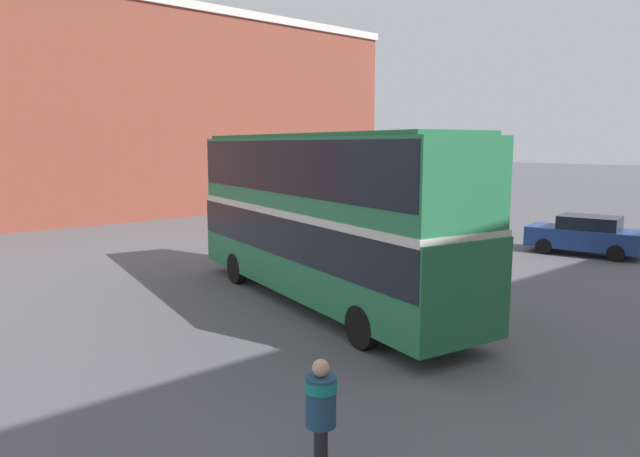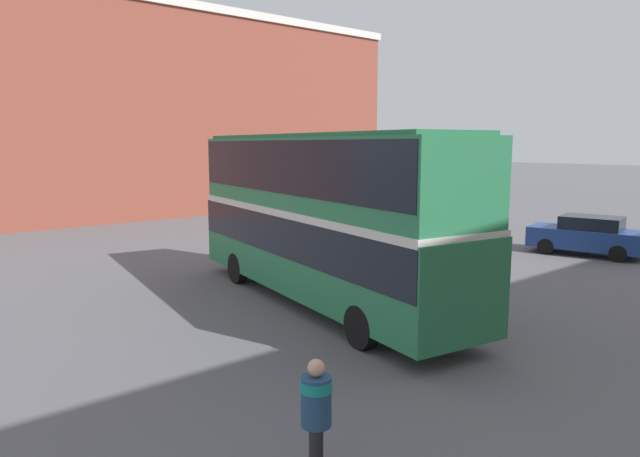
{
  "view_description": "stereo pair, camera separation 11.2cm",
  "coord_description": "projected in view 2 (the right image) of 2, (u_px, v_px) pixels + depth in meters",
  "views": [
    {
      "loc": [
        11.94,
        -10.93,
        4.52
      ],
      "look_at": [
        -0.1,
        -0.54,
        2.16
      ],
      "focal_mm": 32.0,
      "sensor_mm": 36.0,
      "label": 1
    },
    {
      "loc": [
        12.01,
        -10.85,
        4.52
      ],
      "look_at": [
        -0.1,
        -0.54,
        2.16
      ],
      "focal_mm": 32.0,
      "sensor_mm": 36.0,
      "label": 2
    }
  ],
  "objects": [
    {
      "name": "parked_car_kerb_near",
      "position": [
        587.0,
        235.0,
        23.35
      ],
      "size": [
        4.65,
        2.79,
        1.61
      ],
      "rotation": [
        0.0,
        0.0,
        3.37
      ],
      "color": "navy",
      "rests_on": "ground_plane"
    },
    {
      "name": "double_decker_bus",
      "position": [
        320.0,
        208.0,
        15.99
      ],
      "size": [
        11.66,
        4.35,
        4.8
      ],
      "rotation": [
        0.0,
        0.0,
        -0.17
      ],
      "color": "#287A4C",
      "rests_on": "ground_plane"
    },
    {
      "name": "ground_plane",
      "position": [
        336.0,
        300.0,
        16.67
      ],
      "size": [
        240.0,
        240.0,
        0.0
      ],
      "primitive_type": "plane",
      "color": "#5B5B60"
    },
    {
      "name": "building_row_left",
      "position": [
        134.0,
        114.0,
        38.32
      ],
      "size": [
        11.66,
        35.54,
        13.04
      ],
      "color": "brown",
      "rests_on": "ground_plane"
    },
    {
      "name": "pedestrian_foreground",
      "position": [
        316.0,
        409.0,
        7.47
      ],
      "size": [
        0.61,
        0.61,
        1.76
      ],
      "rotation": [
        0.0,
        0.0,
        3.89
      ],
      "color": "#232328",
      "rests_on": "ground_plane"
    }
  ]
}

